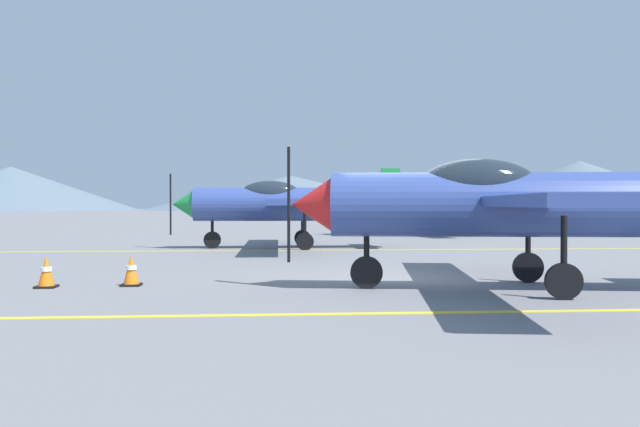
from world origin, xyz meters
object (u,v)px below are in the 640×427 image
(airplane_near, at_px, (515,202))
(car_sedan, at_px, (561,217))
(airplane_mid, at_px, (289,203))
(airplane_far, at_px, (422,203))
(traffic_cone_side, at_px, (46,272))
(traffic_cone_front, at_px, (131,270))

(airplane_near, distance_m, car_sedan, 26.01)
(airplane_mid, xyz_separation_m, airplane_far, (6.97, 9.61, 0.00))
(airplane_near, xyz_separation_m, traffic_cone_side, (-8.42, 0.95, -1.28))
(airplane_far, bearing_deg, traffic_cone_front, -117.22)
(airplane_near, xyz_separation_m, traffic_cone_front, (-6.93, 1.11, -1.28))
(airplane_mid, distance_m, airplane_far, 11.87)
(airplane_near, bearing_deg, airplane_mid, 108.05)
(traffic_cone_front, bearing_deg, traffic_cone_side, -173.85)
(airplane_far, height_order, car_sedan, airplane_far)
(car_sedan, bearing_deg, airplane_near, -116.39)
(airplane_near, height_order, traffic_cone_side, airplane_near)
(airplane_far, distance_m, traffic_cone_side, 23.20)
(car_sedan, bearing_deg, airplane_far, -164.22)
(airplane_mid, relative_size, traffic_cone_side, 15.68)
(airplane_near, relative_size, traffic_cone_front, 15.77)
(car_sedan, xyz_separation_m, traffic_cone_side, (-19.97, -22.34, -0.56))
(airplane_near, height_order, traffic_cone_front, airplane_near)
(airplane_near, relative_size, airplane_mid, 1.01)
(airplane_near, distance_m, traffic_cone_side, 8.57)
(airplane_mid, relative_size, airplane_far, 1.00)
(airplane_mid, height_order, traffic_cone_front, airplane_mid)
(traffic_cone_side, bearing_deg, traffic_cone_front, 6.15)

